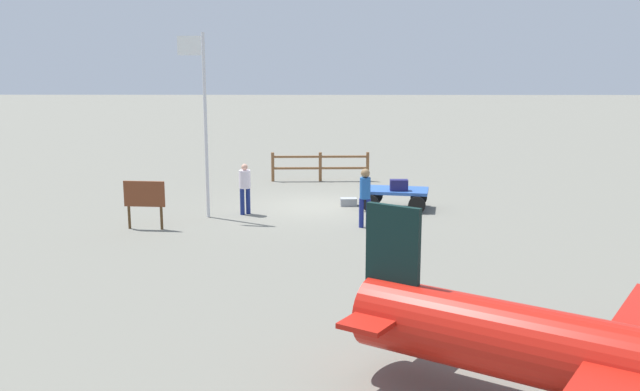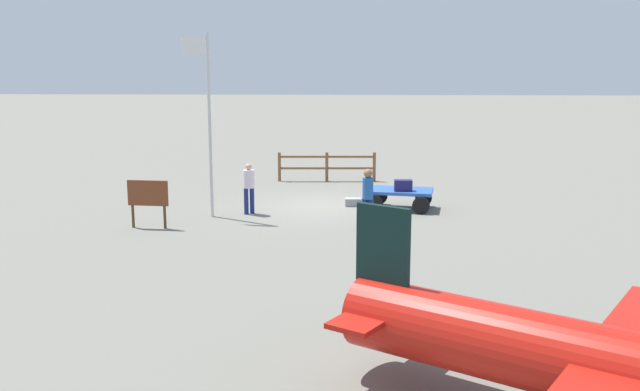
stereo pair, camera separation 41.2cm
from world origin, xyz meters
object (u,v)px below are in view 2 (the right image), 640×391
at_px(luggage_cart, 399,194).
at_px(worker_trailing, 249,184).
at_px(flagpole, 207,112).
at_px(suitcase_maroon, 403,185).
at_px(suitcase_grey, 353,202).
at_px(signboard, 148,196).
at_px(worker_lead, 368,194).

distance_m(luggage_cart, worker_trailing, 4.85).
bearing_deg(luggage_cart, flagpole, 12.14).
bearing_deg(suitcase_maroon, flagpole, 9.46).
distance_m(suitcase_grey, worker_trailing, 3.62).
relative_size(suitcase_grey, signboard, 0.39).
height_order(suitcase_maroon, worker_trailing, worker_trailing).
relative_size(worker_lead, flagpole, 0.31).
bearing_deg(worker_trailing, signboard, 35.74).
bearing_deg(signboard, suitcase_grey, -151.62).
height_order(luggage_cart, suitcase_grey, luggage_cart).
distance_m(luggage_cart, suitcase_grey, 1.57).
bearing_deg(flagpole, worker_trailing, -161.22).
bearing_deg(worker_lead, signboard, 2.21).
relative_size(suitcase_maroon, worker_trailing, 0.36).
xyz_separation_m(suitcase_maroon, suitcase_grey, (1.58, -0.69, -0.70)).
height_order(suitcase_grey, flagpole, flagpole).
bearing_deg(suitcase_grey, worker_lead, 97.23).
bearing_deg(suitcase_maroon, signboard, 18.54).
bearing_deg(flagpole, suitcase_grey, -159.18).
bearing_deg(suitcase_maroon, worker_trailing, 7.11).
distance_m(suitcase_maroon, worker_trailing, 4.90).
distance_m(luggage_cart, signboard, 7.93).
relative_size(suitcase_maroon, suitcase_grey, 1.04).
bearing_deg(luggage_cart, worker_trailing, 10.44).
distance_m(suitcase_maroon, suitcase_grey, 1.86).
height_order(luggage_cart, flagpole, flagpole).
bearing_deg(suitcase_grey, suitcase_maroon, 156.48).
bearing_deg(suitcase_maroon, worker_lead, 62.14).
xyz_separation_m(luggage_cart, worker_lead, (1.09, 2.55, 0.53)).
distance_m(suitcase_maroon, worker_lead, 2.58).
height_order(suitcase_maroon, signboard, signboard).
bearing_deg(flagpole, worker_lead, 165.24).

